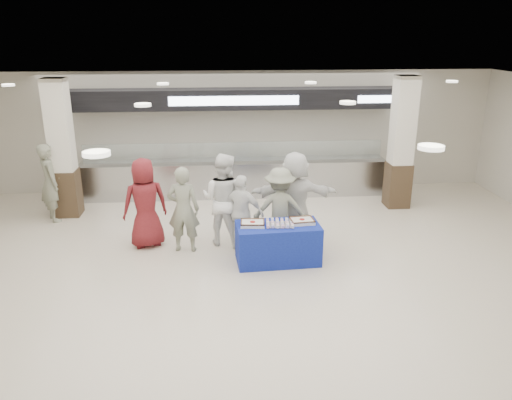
{
  "coord_description": "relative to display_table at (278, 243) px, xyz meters",
  "views": [
    {
      "loc": [
        -0.46,
        -7.33,
        4.18
      ],
      "look_at": [
        0.26,
        1.6,
        1.13
      ],
      "focal_mm": 35.0,
      "sensor_mm": 36.0,
      "label": 1
    }
  ],
  "objects": [
    {
      "name": "ground",
      "position": [
        -0.65,
        -1.26,
        -0.38
      ],
      "size": [
        14.0,
        14.0,
        0.0
      ],
      "primitive_type": "plane",
      "color": "beige",
      "rests_on": "ground"
    },
    {
      "name": "column_right",
      "position": [
        3.35,
        2.94,
        1.15
      ],
      "size": [
        0.55,
        0.55,
        3.2
      ],
      "color": "#342618",
      "rests_on": "ground"
    },
    {
      "name": "chef_short",
      "position": [
        -0.64,
        0.65,
        0.39
      ],
      "size": [
        0.97,
        0.7,
        1.54
      ],
      "primitive_type": "imported",
      "rotation": [
        0.0,
        0.0,
        2.73
      ],
      "color": "white",
      "rests_on": "ground"
    },
    {
      "name": "civilian_white",
      "position": [
        0.45,
        0.95,
        0.59
      ],
      "size": [
        1.81,
        0.65,
        1.92
      ],
      "primitive_type": "imported",
      "rotation": [
        0.0,
        0.0,
        3.09
      ],
      "color": "white",
      "rests_on": "ground"
    },
    {
      "name": "sheet_cake_left",
      "position": [
        -0.48,
        0.0,
        0.42
      ],
      "size": [
        0.46,
        0.38,
        0.09
      ],
      "color": "white",
      "rests_on": "display_table"
    },
    {
      "name": "civilian_maroon",
      "position": [
        -2.56,
        0.96,
        0.54
      ],
      "size": [
        1.03,
        0.84,
        1.83
      ],
      "primitive_type": "imported",
      "rotation": [
        0.0,
        0.0,
        3.47
      ],
      "color": "maroon",
      "rests_on": "ground"
    },
    {
      "name": "chef_tall",
      "position": [
        -1.0,
        0.96,
        0.58
      ],
      "size": [
        1.14,
        1.04,
        1.9
      ],
      "primitive_type": "imported",
      "rotation": [
        0.0,
        0.0,
        2.72
      ],
      "color": "white",
      "rests_on": "ground"
    },
    {
      "name": "column_left",
      "position": [
        -4.65,
        2.94,
        1.15
      ],
      "size": [
        0.55,
        0.55,
        3.2
      ],
      "color": "#342618",
      "rests_on": "ground"
    },
    {
      "name": "serving_line",
      "position": [
        -0.65,
        4.14,
        0.78
      ],
      "size": [
        8.7,
        0.85,
        2.8
      ],
      "color": "#AEB0B5",
      "rests_on": "ground"
    },
    {
      "name": "cupcake_tray",
      "position": [
        0.03,
        -0.03,
        0.41
      ],
      "size": [
        0.47,
        0.37,
        0.07
      ],
      "color": "silver",
      "rests_on": "display_table"
    },
    {
      "name": "sheet_cake_right",
      "position": [
        0.46,
        0.06,
        0.42
      ],
      "size": [
        0.47,
        0.38,
        0.09
      ],
      "color": "white",
      "rests_on": "display_table"
    },
    {
      "name": "soldier_a",
      "position": [
        -1.79,
        0.67,
        0.49
      ],
      "size": [
        0.68,
        0.49,
        1.73
      ],
      "primitive_type": "imported",
      "rotation": [
        0.0,
        0.0,
        3.02
      ],
      "color": "slate",
      "rests_on": "ground"
    },
    {
      "name": "soldier_b",
      "position": [
        0.11,
        0.64,
        0.46
      ],
      "size": [
        1.13,
        0.72,
        1.67
      ],
      "primitive_type": "imported",
      "rotation": [
        0.0,
        0.0,
        3.05
      ],
      "color": "slate",
      "rests_on": "ground"
    },
    {
      "name": "soldier_bg",
      "position": [
        -4.91,
        2.61,
        0.53
      ],
      "size": [
        0.71,
        0.79,
        1.81
      ],
      "primitive_type": "imported",
      "rotation": [
        0.0,
        0.0,
        2.1
      ],
      "color": "slate",
      "rests_on": "ground"
    },
    {
      "name": "display_table",
      "position": [
        0.0,
        0.0,
        0.0
      ],
      "size": [
        1.59,
        0.87,
        0.75
      ],
      "primitive_type": "cube",
      "rotation": [
        0.0,
        0.0,
        0.06
      ],
      "color": "#162A98",
      "rests_on": "ground"
    }
  ]
}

